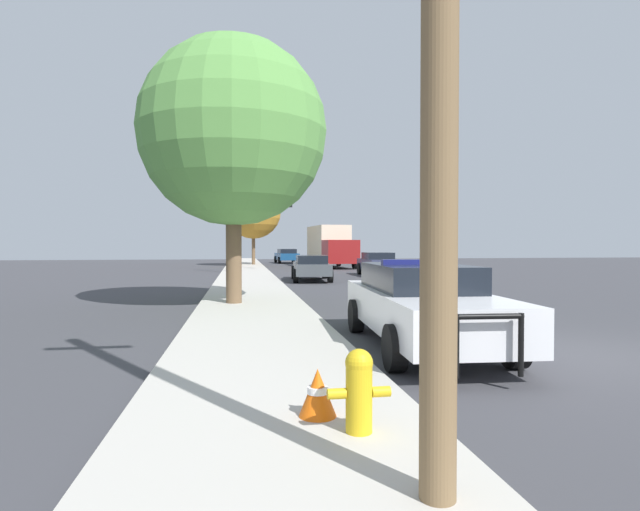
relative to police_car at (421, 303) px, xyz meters
The scene contains 12 objects.
ground_plane 2.64m from the police_car, 24.80° to the right, with size 110.00×110.00×0.00m, color #3D3D42.
sidewalk_left 3.08m from the police_car, 159.30° to the right, with size 3.00×110.00×0.13m.
police_car is the anchor object (origin of this frame).
fire_hydrant 4.60m from the police_car, 117.25° to the right, with size 0.57×0.25×0.74m.
traffic_light 23.95m from the police_car, 94.96° to the left, with size 3.79×0.35×5.13m.
car_background_midblock 16.27m from the police_car, 88.78° to the left, with size 2.13×4.74×1.27m.
car_background_oncoming 20.29m from the police_car, 76.34° to the left, with size 2.10×4.29×1.34m.
car_background_distant 40.08m from the police_car, 88.14° to the left, with size 2.23×4.56×1.39m.
box_truck 31.08m from the police_car, 82.69° to the left, with size 2.93×8.04×3.31m.
tree_sidewalk_near 8.13m from the police_car, 118.60° to the left, with size 5.33×5.33×7.54m.
tree_sidewalk_far 34.38m from the police_car, 93.44° to the left, with size 4.65×4.65×6.82m.
traffic_cone 4.36m from the police_car, 123.60° to the right, with size 0.37×0.37×0.46m.
Camera 1 is at (-5.43, -7.31, 1.80)m, focal length 28.00 mm.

